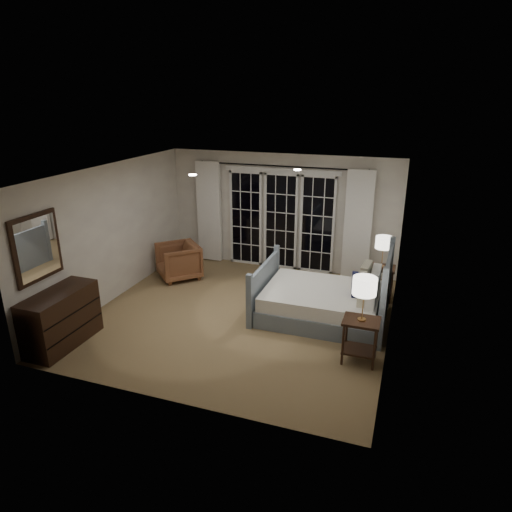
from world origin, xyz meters
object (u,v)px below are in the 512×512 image
(nightstand_left, at_px, (360,334))
(armchair, at_px, (179,261))
(nightstand_right, at_px, (380,278))
(bed, at_px, (325,301))
(lamp_right, at_px, (384,243))
(dresser, at_px, (61,319))
(lamp_left, at_px, (365,286))

(nightstand_left, distance_m, armchair, 4.43)
(nightstand_right, bearing_deg, bed, -126.34)
(armchair, bearing_deg, lamp_right, 49.49)
(lamp_right, distance_m, dresser, 5.58)
(lamp_left, height_order, lamp_right, lamp_left)
(bed, xyz_separation_m, armchair, (-3.24, 0.79, 0.05))
(nightstand_right, height_order, dresser, dresser)
(nightstand_right, relative_size, lamp_right, 1.12)
(bed, height_order, armchair, bed)
(nightstand_right, relative_size, lamp_left, 1.01)
(lamp_right, xyz_separation_m, dresser, (-4.46, -3.28, -0.68))
(nightstand_left, xyz_separation_m, nightstand_right, (0.09, 2.28, -0.01))
(armchair, distance_m, dresser, 3.00)
(lamp_right, bearing_deg, nightstand_right, -45.00)
(lamp_left, bearing_deg, armchair, 153.61)
(bed, xyz_separation_m, lamp_left, (0.72, -1.18, 0.87))
(lamp_right, bearing_deg, dresser, -143.65)
(bed, bearing_deg, lamp_left, -58.40)
(nightstand_left, bearing_deg, armchair, 153.61)
(nightstand_left, xyz_separation_m, armchair, (-3.97, 1.97, -0.07))
(armchair, bearing_deg, nightstand_right, 49.49)
(nightstand_right, distance_m, lamp_right, 0.69)
(bed, xyz_separation_m, lamp_right, (0.81, 1.10, 0.79))
(lamp_right, bearing_deg, nightstand_left, -92.19)
(bed, height_order, lamp_right, bed)
(nightstand_left, relative_size, lamp_right, 1.15)
(nightstand_right, bearing_deg, lamp_right, 135.00)
(bed, height_order, nightstand_right, bed)
(bed, bearing_deg, nightstand_left, -58.40)
(lamp_left, height_order, armchair, lamp_left)
(nightstand_right, bearing_deg, dresser, -143.65)
(lamp_left, distance_m, lamp_right, 2.28)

